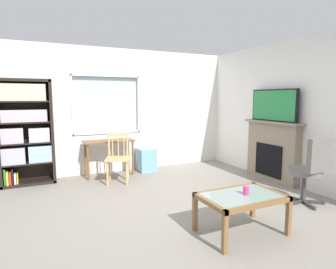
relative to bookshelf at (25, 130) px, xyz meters
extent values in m
cube|color=gray|center=(1.82, -2.06, -0.99)|extent=(5.82, 5.60, 0.02)
cube|color=white|center=(1.82, 0.24, -0.57)|extent=(4.82, 0.12, 0.82)
cube|color=white|center=(1.82, 0.24, 1.29)|extent=(4.82, 0.12, 0.55)
cube|color=white|center=(0.12, 0.24, 0.43)|extent=(1.43, 0.12, 1.18)
cube|color=white|center=(3.21, 0.24, 0.43)|extent=(2.04, 0.12, 1.18)
cube|color=silver|center=(1.51, 0.25, 0.43)|extent=(1.36, 0.02, 1.18)
cube|color=white|center=(1.51, 0.18, -0.15)|extent=(1.42, 0.06, 0.03)
cube|color=white|center=(1.51, 0.18, 1.00)|extent=(1.42, 0.06, 0.03)
cube|color=white|center=(0.84, 0.18, 0.43)|extent=(0.03, 0.06, 1.18)
cube|color=white|center=(2.19, 0.18, 0.43)|extent=(0.03, 0.06, 1.18)
cube|color=white|center=(4.29, -2.06, 0.29)|extent=(0.12, 4.80, 2.55)
cube|color=black|center=(0.44, -0.01, -0.04)|extent=(0.05, 0.38, 1.87)
cube|color=black|center=(0.01, -0.01, 0.87)|extent=(0.90, 0.38, 0.05)
cube|color=black|center=(0.01, -0.01, -0.95)|extent=(0.90, 0.38, 0.05)
cube|color=black|center=(0.01, 0.18, -0.04)|extent=(0.90, 0.02, 1.87)
cube|color=black|center=(0.01, -0.01, -0.59)|extent=(0.85, 0.36, 0.02)
cube|color=black|center=(0.01, -0.01, -0.23)|extent=(0.85, 0.36, 0.02)
cube|color=black|center=(0.01, -0.01, 0.14)|extent=(0.85, 0.36, 0.02)
cube|color=black|center=(0.01, -0.01, 0.50)|extent=(0.85, 0.36, 0.02)
cube|color=#B2B2BC|center=(-0.21, -0.02, -0.44)|extent=(0.38, 0.32, 0.29)
cube|color=#9EBCDB|center=(0.22, -0.02, -0.43)|extent=(0.38, 0.30, 0.29)
cube|color=beige|center=(-0.20, -0.02, -0.08)|extent=(0.34, 0.28, 0.26)
cube|color=silver|center=(0.22, -0.02, -0.09)|extent=(0.33, 0.30, 0.25)
cube|color=beige|center=(0.01, -0.02, 0.25)|extent=(0.72, 0.28, 0.21)
cube|color=beige|center=(0.00, -0.02, 0.66)|extent=(0.74, 0.27, 0.29)
cube|color=green|center=(-0.36, -0.03, -0.79)|extent=(0.03, 0.21, 0.27)
cube|color=yellow|center=(-0.32, -0.03, -0.81)|extent=(0.03, 0.30, 0.23)
cube|color=red|center=(-0.28, -0.03, -0.82)|extent=(0.03, 0.28, 0.22)
cube|color=black|center=(-0.24, -0.03, -0.79)|extent=(0.02, 0.23, 0.27)
cube|color=white|center=(-0.20, -0.03, -0.84)|extent=(0.03, 0.24, 0.18)
cube|color=yellow|center=(-0.16, -0.03, -0.84)|extent=(0.02, 0.24, 0.18)
cube|color=brown|center=(1.46, -0.11, -0.28)|extent=(0.98, 0.39, 0.03)
cylinder|color=brown|center=(1.02, -0.25, -0.64)|extent=(0.04, 0.04, 0.69)
cylinder|color=brown|center=(1.90, -0.25, -0.64)|extent=(0.04, 0.04, 0.69)
cylinder|color=brown|center=(1.02, 0.04, -0.64)|extent=(0.04, 0.04, 0.69)
cylinder|color=brown|center=(1.90, 0.04, -0.64)|extent=(0.04, 0.04, 0.69)
cube|color=tan|center=(1.48, -0.66, -0.53)|extent=(0.54, 0.52, 0.04)
cylinder|color=tan|center=(1.26, -0.74, -0.76)|extent=(0.04, 0.04, 0.43)
cylinder|color=tan|center=(1.58, -0.87, -0.76)|extent=(0.04, 0.04, 0.43)
cylinder|color=tan|center=(1.38, -0.45, -0.76)|extent=(0.04, 0.04, 0.43)
cylinder|color=tan|center=(1.70, -0.57, -0.76)|extent=(0.04, 0.04, 0.43)
cylinder|color=tan|center=(1.38, -0.45, -0.30)|extent=(0.04, 0.04, 0.45)
cylinder|color=tan|center=(1.70, -0.57, -0.30)|extent=(0.04, 0.04, 0.45)
cube|color=tan|center=(1.54, -0.51, -0.11)|extent=(0.35, 0.16, 0.06)
cylinder|color=tan|center=(1.44, -0.47, -0.33)|extent=(0.02, 0.02, 0.35)
cylinder|color=tan|center=(1.54, -0.51, -0.33)|extent=(0.02, 0.02, 0.35)
cylinder|color=tan|center=(1.64, -0.54, -0.33)|extent=(0.02, 0.02, 0.35)
cube|color=#72ADDB|center=(2.27, -0.06, -0.74)|extent=(0.35, 0.40, 0.48)
cube|color=gray|center=(4.14, -1.75, -0.44)|extent=(0.18, 1.13, 1.08)
cube|color=black|center=(4.04, -1.75, -0.58)|extent=(0.03, 0.62, 0.59)
cube|color=gray|center=(4.12, -1.75, 0.12)|extent=(0.26, 1.23, 0.04)
cube|color=black|center=(4.12, -1.75, 0.43)|extent=(0.05, 1.04, 0.58)
cube|color=#237F3D|center=(4.09, -1.75, 0.43)|extent=(0.01, 0.99, 0.53)
cylinder|color=slate|center=(3.68, -2.82, -0.50)|extent=(0.48, 0.48, 0.09)
cube|color=slate|center=(3.67, -3.04, -0.22)|extent=(0.40, 0.09, 0.48)
cylinder|color=#38383D|center=(3.68, -2.82, -0.74)|extent=(0.06, 0.06, 0.42)
cube|color=#38383D|center=(3.54, -2.81, -0.95)|extent=(0.28, 0.04, 0.03)
cylinder|color=#38383D|center=(3.40, -2.81, -0.95)|extent=(0.05, 0.05, 0.05)
cube|color=#38383D|center=(3.63, -2.95, -0.95)|extent=(0.13, 0.28, 0.03)
cylinder|color=#38383D|center=(3.58, -3.08, -0.95)|extent=(0.05, 0.05, 0.05)
cube|color=#38383D|center=(3.79, -2.90, -0.95)|extent=(0.24, 0.20, 0.03)
cylinder|color=#38383D|center=(3.90, -2.99, -0.95)|extent=(0.05, 0.05, 0.05)
cube|color=#38383D|center=(3.79, -2.74, -0.95)|extent=(0.25, 0.19, 0.03)
cylinder|color=#38383D|center=(3.91, -2.66, -0.95)|extent=(0.05, 0.05, 0.05)
cube|color=#38383D|center=(3.64, -2.68, -0.95)|extent=(0.11, 0.28, 0.03)
cylinder|color=#38383D|center=(3.60, -2.55, -0.95)|extent=(0.05, 0.05, 0.05)
cube|color=#8C9E99|center=(2.22, -3.15, -0.54)|extent=(0.83, 0.52, 0.02)
cube|color=brown|center=(2.22, -3.44, -0.55)|extent=(0.93, 0.05, 0.05)
cube|color=brown|center=(2.22, -2.87, -0.55)|extent=(0.93, 0.05, 0.05)
cube|color=brown|center=(1.78, -3.15, -0.55)|extent=(0.05, 0.62, 0.05)
cube|color=brown|center=(2.66, -3.15, -0.55)|extent=(0.05, 0.62, 0.05)
cube|color=brown|center=(1.78, -3.44, -0.78)|extent=(0.05, 0.05, 0.40)
cube|color=brown|center=(2.66, -3.44, -0.78)|extent=(0.05, 0.05, 0.40)
cube|color=brown|center=(1.78, -2.87, -0.78)|extent=(0.05, 0.05, 0.40)
cube|color=brown|center=(2.66, -2.87, -0.78)|extent=(0.05, 0.05, 0.40)
cylinder|color=#DB3D84|center=(2.28, -3.16, -0.48)|extent=(0.07, 0.07, 0.09)
camera|label=1|loc=(0.12, -5.59, 0.57)|focal=30.32mm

